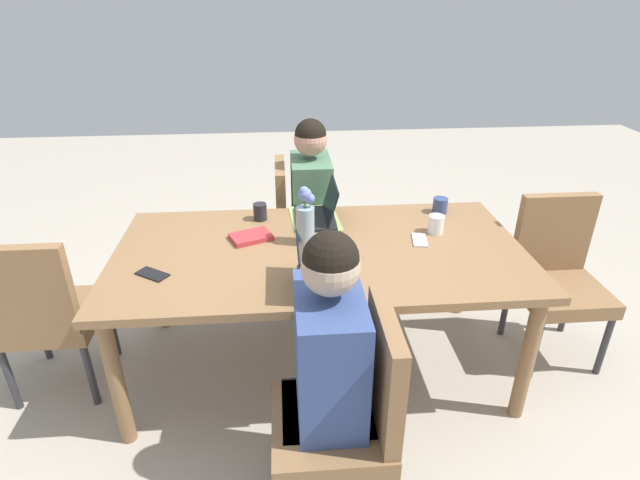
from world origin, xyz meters
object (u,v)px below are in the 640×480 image
object	(u,v)px
laptop_near_left_mid	(320,213)
phone_black	(152,274)
book_red_cover	(251,237)
chair_head_right_right_near	(44,310)
coffee_mug_centre_left	(260,212)
coffee_mug_near_left	(440,205)
person_near_left_mid	(311,222)
flower_vase	(305,216)
laptop_far_left_near	(319,278)
chair_far_left_near	(351,408)
dining_table	(320,261)
person_far_left_near	(329,392)
coffee_mug_near_right	(436,224)
chair_head_left_left_far	(557,271)
phone_silver	(420,240)
chair_near_left_mid	(299,222)

from	to	relation	value
laptop_near_left_mid	phone_black	distance (m)	0.96
book_red_cover	chair_head_right_right_near	bearing A→B (deg)	-10.24
laptop_near_left_mid	coffee_mug_centre_left	xyz separation A→B (m)	(0.33, -0.04, 0.00)
book_red_cover	phone_black	xyz separation A→B (m)	(0.43, 0.33, -0.01)
coffee_mug_near_left	book_red_cover	bearing A→B (deg)	13.27
person_near_left_mid	flower_vase	xyz separation A→B (m)	(0.07, 0.68, 0.35)
laptop_far_left_near	chair_far_left_near	bearing A→B (deg)	99.50
person_near_left_mid	laptop_near_left_mid	distance (m)	0.48
laptop_far_left_near	laptop_near_left_mid	bearing A→B (deg)	-95.21
laptop_far_left_near	laptop_near_left_mid	xyz separation A→B (m)	(-0.06, -0.69, 0.00)
coffee_mug_centre_left	dining_table	bearing A→B (deg)	128.65
person_far_left_near	coffee_mug_near_left	bearing A→B (deg)	-122.93
flower_vase	laptop_near_left_mid	bearing A→B (deg)	-109.44
coffee_mug_near_right	phone_black	bearing A→B (deg)	12.96
dining_table	coffee_mug_centre_left	world-z (taller)	coffee_mug_centre_left
chair_head_right_right_near	laptop_near_left_mid	distance (m)	1.46
person_far_left_near	coffee_mug_near_right	world-z (taller)	person_far_left_near
chair_head_right_right_near	flower_vase	distance (m)	1.34
coffee_mug_near_left	phone_black	world-z (taller)	coffee_mug_near_left
chair_head_left_left_far	laptop_far_left_near	size ratio (longest dim) A/B	2.81
laptop_near_left_mid	book_red_cover	bearing A→B (deg)	28.55
chair_far_left_near	coffee_mug_centre_left	size ratio (longest dim) A/B	9.59
chair_far_left_near	phone_silver	xyz separation A→B (m)	(-0.47, -0.88, 0.23)
person_near_left_mid	coffee_mug_near_left	xyz separation A→B (m)	(-0.71, 0.36, 0.25)
laptop_far_left_near	flower_vase	bearing A→B (deg)	-85.78
flower_vase	chair_far_left_near	bearing A→B (deg)	97.04
person_near_left_mid	chair_head_left_left_far	distance (m)	1.47
person_far_left_near	coffee_mug_centre_left	world-z (taller)	person_far_left_near
chair_head_right_right_near	flower_vase	size ratio (longest dim) A/B	2.97
flower_vase	book_red_cover	size ratio (longest dim) A/B	1.51
chair_head_left_left_far	coffee_mug_centre_left	world-z (taller)	chair_head_left_left_far
coffee_mug_centre_left	laptop_far_left_near	bearing A→B (deg)	110.21
chair_far_left_near	coffee_mug_near_left	distance (m)	1.42
chair_far_left_near	chair_head_left_left_far	distance (m)	1.55
chair_near_left_mid	coffee_mug_centre_left	world-z (taller)	chair_near_left_mid
laptop_far_left_near	phone_black	distance (m)	0.76
person_far_left_near	laptop_far_left_near	distance (m)	0.49
chair_far_left_near	phone_silver	size ratio (longest dim) A/B	6.00
person_far_left_near	chair_head_left_left_far	size ratio (longest dim) A/B	1.33
chair_near_left_mid	laptop_near_left_mid	size ratio (longest dim) A/B	2.81
flower_vase	laptop_far_left_near	bearing A→B (deg)	94.22
chair_head_right_right_near	coffee_mug_centre_left	xyz separation A→B (m)	(-1.04, -0.46, 0.28)
coffee_mug_near_right	coffee_mug_centre_left	size ratio (longest dim) A/B	1.03
chair_head_left_left_far	phone_silver	xyz separation A→B (m)	(0.79, 0.02, 0.23)
phone_black	laptop_near_left_mid	bearing A→B (deg)	67.54
laptop_far_left_near	coffee_mug_centre_left	distance (m)	0.77
chair_head_right_right_near	phone_black	world-z (taller)	chair_head_right_right_near
chair_head_right_right_near	phone_silver	world-z (taller)	chair_head_right_right_near
chair_near_left_mid	coffee_mug_near_left	xyz separation A→B (m)	(-0.79, 0.42, 0.27)
laptop_near_left_mid	phone_black	size ratio (longest dim) A/B	2.13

